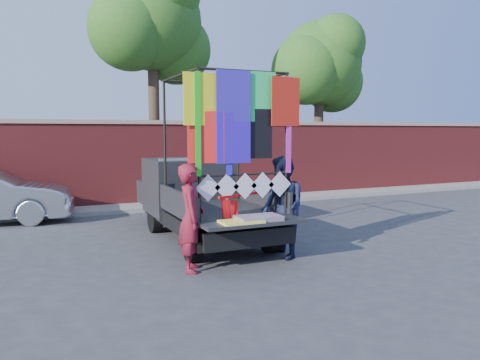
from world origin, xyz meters
name	(u,v)px	position (x,y,z in m)	size (l,w,h in m)	color
ground	(217,265)	(0.00, 0.00, 0.00)	(90.00, 90.00, 0.00)	#38383A
brick_wall	(132,163)	(0.00, 7.00, 1.33)	(30.00, 0.45, 2.61)	maroon
curb	(138,207)	(0.00, 6.30, 0.06)	(30.00, 1.20, 0.12)	gray
tree_mid	(154,25)	(1.02, 8.12, 5.70)	(4.20, 3.30, 7.73)	#38281C
tree_right	(321,66)	(7.52, 8.12, 4.75)	(4.20, 3.30, 6.62)	#38281C
pickup_truck	(195,197)	(0.46, 2.46, 0.83)	(2.08, 5.24, 3.30)	black
woman	(191,218)	(-0.50, -0.11, 0.88)	(0.64, 0.42, 1.76)	maroon
man	(283,207)	(1.26, -0.01, 0.92)	(0.90, 0.70, 1.84)	black
streamer_bundle	(234,206)	(0.28, -0.07, 1.01)	(0.88, 0.35, 0.63)	#F40D0E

